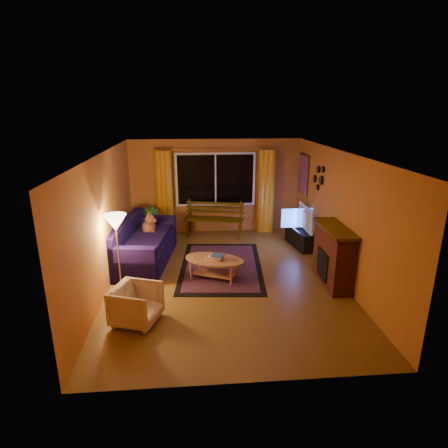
{
  "coord_description": "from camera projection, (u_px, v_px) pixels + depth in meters",
  "views": [
    {
      "loc": [
        -0.61,
        -6.83,
        3.32
      ],
      "look_at": [
        0.0,
        0.3,
        1.05
      ],
      "focal_mm": 30.0,
      "sensor_mm": 36.0,
      "label": 1
    }
  ],
  "objects": [
    {
      "name": "floor",
      "position": [
        225.0,
        278.0,
        7.54
      ],
      "size": [
        4.5,
        6.0,
        0.02
      ],
      "primitive_type": "cube",
      "color": "brown",
      "rests_on": "ground"
    },
    {
      "name": "ceiling",
      "position": [
        225.0,
        152.0,
        6.78
      ],
      "size": [
        4.5,
        6.0,
        0.02
      ],
      "primitive_type": "cube",
      "color": "white",
      "rests_on": "ground"
    },
    {
      "name": "wall_back",
      "position": [
        215.0,
        186.0,
        10.02
      ],
      "size": [
        4.5,
        0.02,
        2.5
      ],
      "primitive_type": "cube",
      "color": "#C6742E",
      "rests_on": "ground"
    },
    {
      "name": "wall_left",
      "position": [
        105.0,
        222.0,
        6.98
      ],
      "size": [
        0.02,
        6.0,
        2.5
      ],
      "primitive_type": "cube",
      "color": "#C6742E",
      "rests_on": "ground"
    },
    {
      "name": "wall_right",
      "position": [
        340.0,
        216.0,
        7.35
      ],
      "size": [
        0.02,
        6.0,
        2.5
      ],
      "primitive_type": "cube",
      "color": "#C6742E",
      "rests_on": "ground"
    },
    {
      "name": "window",
      "position": [
        216.0,
        180.0,
        9.9
      ],
      "size": [
        2.0,
        0.02,
        1.3
      ],
      "primitive_type": "cube",
      "color": "black",
      "rests_on": "wall_back"
    },
    {
      "name": "curtain_rod",
      "position": [
        215.0,
        149.0,
        9.61
      ],
      "size": [
        3.2,
        0.03,
        0.03
      ],
      "primitive_type": "cylinder",
      "rotation": [
        0.0,
        1.57,
        0.0
      ],
      "color": "#BF8C3F",
      "rests_on": "wall_back"
    },
    {
      "name": "curtain_left",
      "position": [
        165.0,
        193.0,
        9.83
      ],
      "size": [
        0.36,
        0.36,
        2.24
      ],
      "primitive_type": "cylinder",
      "color": "orange",
      "rests_on": "ground"
    },
    {
      "name": "curtain_right",
      "position": [
        266.0,
        191.0,
        10.05
      ],
      "size": [
        0.36,
        0.36,
        2.24
      ],
      "primitive_type": "cylinder",
      "color": "orange",
      "rests_on": "ground"
    },
    {
      "name": "bench",
      "position": [
        214.0,
        228.0,
        9.91
      ],
      "size": [
        1.61,
        0.79,
        0.46
      ],
      "primitive_type": "cube",
      "rotation": [
        0.0,
        0.0,
        -0.22
      ],
      "color": "#422E04",
      "rests_on": "ground"
    },
    {
      "name": "potted_plant",
      "position": [
        150.0,
        224.0,
        9.52
      ],
      "size": [
        0.51,
        0.51,
        0.88
      ],
      "primitive_type": "imported",
      "rotation": [
        0.0,
        0.0,
        0.05
      ],
      "color": "#235B1E",
      "rests_on": "ground"
    },
    {
      "name": "sofa",
      "position": [
        144.0,
        242.0,
        8.19
      ],
      "size": [
        1.29,
        2.43,
        0.94
      ],
      "primitive_type": "cube",
      "rotation": [
        0.0,
        0.0,
        -0.13
      ],
      "color": "#130A34",
      "rests_on": "ground"
    },
    {
      "name": "dog",
      "position": [
        149.0,
        224.0,
        8.61
      ],
      "size": [
        0.39,
        0.5,
        0.51
      ],
      "primitive_type": null,
      "rotation": [
        0.0,
        0.0,
        -0.12
      ],
      "color": "#A15934",
      "rests_on": "sofa"
    },
    {
      "name": "armchair",
      "position": [
        136.0,
        303.0,
        5.9
      ],
      "size": [
        0.82,
        0.85,
        0.7
      ],
      "primitive_type": "imported",
      "rotation": [
        0.0,
        0.0,
        1.24
      ],
      "color": "beige",
      "rests_on": "ground"
    },
    {
      "name": "floor_lamp",
      "position": [
        118.0,
        253.0,
        6.85
      ],
      "size": [
        0.3,
        0.3,
        1.47
      ],
      "primitive_type": "cylinder",
      "rotation": [
        0.0,
        0.0,
        -0.25
      ],
      "color": "#BF8C3F",
      "rests_on": "ground"
    },
    {
      "name": "rug",
      "position": [
        221.0,
        266.0,
        8.08
      ],
      "size": [
        1.95,
        2.85,
        0.02
      ],
      "primitive_type": "cube",
      "rotation": [
        0.0,
        0.0,
        -0.09
      ],
      "color": "maroon",
      "rests_on": "ground"
    },
    {
      "name": "coffee_table",
      "position": [
        214.0,
        269.0,
        7.44
      ],
      "size": [
        1.58,
        1.58,
        0.44
      ],
      "primitive_type": "cylinder",
      "rotation": [
        0.0,
        0.0,
        -0.41
      ],
      "color": "#B27145",
      "rests_on": "ground"
    },
    {
      "name": "tv_console",
      "position": [
        300.0,
        238.0,
        9.18
      ],
      "size": [
        0.53,
        1.11,
        0.44
      ],
      "primitive_type": "cube",
      "rotation": [
        0.0,
        0.0,
        0.17
      ],
      "color": "black",
      "rests_on": "ground"
    },
    {
      "name": "television",
      "position": [
        302.0,
        218.0,
        9.03
      ],
      "size": [
        0.16,
        1.01,
        0.58
      ],
      "primitive_type": "imported",
      "rotation": [
        0.0,
        0.0,
        1.59
      ],
      "color": "black",
      "rests_on": "tv_console"
    },
    {
      "name": "fireplace",
      "position": [
        334.0,
        257.0,
        7.16
      ],
      "size": [
        0.4,
        1.2,
        1.1
      ],
      "primitive_type": "cube",
      "color": "maroon",
      "rests_on": "ground"
    },
    {
      "name": "mirror_cluster",
      "position": [
        318.0,
        176.0,
        8.41
      ],
      "size": [
        0.06,
        0.6,
        0.56
      ],
      "primitive_type": null,
      "color": "black",
      "rests_on": "wall_right"
    },
    {
      "name": "painting",
      "position": [
        303.0,
        174.0,
        9.55
      ],
      "size": [
        0.04,
        0.76,
        0.96
      ],
      "primitive_type": "cube",
      "color": "#EC4620",
      "rests_on": "wall_right"
    }
  ]
}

